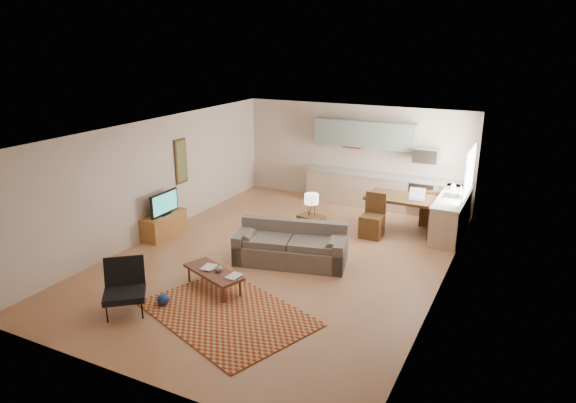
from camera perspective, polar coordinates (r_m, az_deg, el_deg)
The scene contains 25 objects.
room at distance 10.41m, azimuth -0.74°, elevation 0.60°, with size 9.00×9.00×9.00m.
kitchen_counter_back at distance 14.10m, azimuth 10.36°, elevation 1.13°, with size 4.26×0.64×0.92m, color tan, non-canonical shape.
kitchen_counter_right at distance 12.60m, azimuth 17.69°, elevation -1.45°, with size 0.64×2.26×0.92m, color tan, non-canonical shape.
kitchen_range at distance 13.86m, azimuth 14.71°, elevation 0.49°, with size 0.62×0.62×0.90m, color #A5A8AD.
kitchen_microwave at distance 13.60m, azimuth 15.09°, elevation 4.95°, with size 0.62×0.40×0.35m, color #A5A8AD.
upper_cabinets at distance 14.07m, azimuth 8.51°, elevation 7.43°, with size 2.80×0.34×0.70m, color slate.
window_right at distance 12.26m, azimuth 19.54°, elevation 3.17°, with size 0.02×1.40×1.05m, color white.
wall_art_left at distance 12.79m, azimuth -11.80°, elevation 4.39°, with size 0.06×0.42×1.10m, color olive, non-canonical shape.
triptych at distance 14.36m, azimuth 7.12°, elevation 6.89°, with size 1.70×0.04×0.50m, color beige, non-canonical shape.
rug at distance 8.86m, azimuth -6.78°, elevation -12.22°, with size 2.79×1.93×0.02m, color maroon.
sofa at distance 10.47m, azimuth 0.30°, elevation -4.79°, with size 2.34×1.02×0.82m, color brown, non-canonical shape.
coffee_table at distance 9.59m, azimuth -8.25°, elevation -8.63°, with size 1.27×0.50×0.38m, color #4B261A, non-canonical shape.
book_a at distance 9.67m, azimuth -9.40°, elevation -7.14°, with size 0.26×0.33×0.03m, color maroon.
book_b at distance 9.29m, azimuth -6.54°, elevation -8.10°, with size 0.24×0.31×0.02m, color navy.
vase at distance 9.42m, azimuth -7.71°, elevation -7.30°, with size 0.19×0.19×0.16m, color black.
armchair at distance 9.06m, azimuth -17.74°, elevation -9.20°, with size 0.77×0.77×0.88m, color black, non-canonical shape.
tv_credenza at distance 12.28m, azimuth -13.57°, elevation -2.55°, with size 0.45×1.16×0.54m, color brown, non-canonical shape.
tv at distance 12.08m, azimuth -13.59°, elevation -0.19°, with size 0.09×0.89×0.54m, color black, non-canonical shape.
console_table at distance 11.53m, azimuth 2.57°, elevation -3.09°, with size 0.56×0.37×0.65m, color #3C2612, non-canonical shape.
table_lamp at distance 11.33m, azimuth 2.61°, elevation -0.33°, with size 0.31×0.31×0.52m, color beige, non-canonical shape.
dining_table at distance 12.51m, azimuth 12.53°, elevation -1.33°, with size 1.67×0.96×0.85m, color #3C2612, non-canonical shape.
dining_chair_near at distance 11.95m, azimuth 9.34°, elevation -1.60°, with size 0.49×0.51×1.02m, color #3C2612, non-canonical shape.
dining_chair_far at distance 13.07m, azimuth 15.48°, elevation -0.52°, with size 0.45×0.47×0.94m, color #3C2612, non-canonical shape.
laptop at distance 12.17m, azimuth 14.09°, elevation 0.78°, with size 0.36×0.27×0.27m, color #A5A8AD, non-canonical shape.
soap_bottle at distance 12.99m, azimuth 17.89°, elevation 1.67°, with size 0.10×0.10×0.19m, color beige.
Camera 1 is at (4.55, -8.85, 4.42)m, focal length 32.00 mm.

